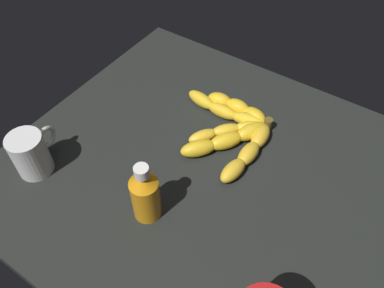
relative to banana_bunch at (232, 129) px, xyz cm
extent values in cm
cube|color=black|center=(0.01, -11.79, -3.92)|extent=(81.79, 75.30, 4.41)
ellipsoid|color=yellow|center=(2.27, 6.49, 0.08)|extent=(6.58, 4.61, 3.58)
ellipsoid|color=yellow|center=(-2.52, 6.94, 0.08)|extent=(6.07, 3.65, 3.58)
ellipsoid|color=yellow|center=(-7.31, 6.59, 0.08)|extent=(6.52, 4.50, 3.58)
ellipsoid|color=yellow|center=(1.53, 4.70, -0.11)|extent=(8.56, 4.96, 3.19)
ellipsoid|color=yellow|center=(-4.82, 3.87, -0.11)|extent=(8.12, 3.41, 3.19)
ellipsoid|color=yellow|center=(-11.20, 4.35, -0.11)|extent=(8.48, 4.56, 3.19)
ellipsoid|color=yellow|center=(2.86, 2.98, -0.26)|extent=(7.19, 6.75, 2.89)
ellipsoid|color=yellow|center=(-1.10, -0.96, -0.26)|extent=(6.77, 7.18, 2.89)
ellipsoid|color=yellow|center=(-4.44, -5.44, -0.26)|extent=(6.20, 7.45, 2.89)
ellipsoid|color=yellow|center=(3.95, 1.56, 0.13)|extent=(6.98, 8.91, 3.68)
ellipsoid|color=yellow|center=(0.68, -4.05, 0.13)|extent=(7.54, 8.81, 3.68)
ellipsoid|color=yellow|center=(-3.17, -9.27, 0.13)|extent=(8.01, 8.61, 3.68)
ellipsoid|color=gold|center=(6.45, 1.38, 0.04)|extent=(4.02, 7.53, 3.49)
ellipsoid|color=gold|center=(6.57, -4.44, 0.04)|extent=(3.73, 7.40, 3.49)
ellipsoid|color=gold|center=(6.06, -10.25, 0.04)|extent=(4.48, 7.71, 3.49)
cylinder|color=brown|center=(6.12, 5.78, 0.09)|extent=(2.00, 2.00, 3.00)
cylinder|color=orange|center=(-3.27, -27.10, 3.14)|extent=(5.47, 5.47, 9.71)
cone|color=orange|center=(-3.27, -27.10, 9.19)|extent=(5.47, 5.47, 2.38)
cylinder|color=white|center=(-3.27, -27.10, 11.44)|extent=(2.70, 2.70, 2.13)
cylinder|color=silver|center=(-29.57, -31.97, 3.12)|extent=(7.26, 7.26, 9.65)
torus|color=silver|center=(-30.00, -27.16, 3.60)|extent=(1.46, 5.32, 5.25)
camera|label=1|loc=(25.64, -54.74, 63.94)|focal=35.90mm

